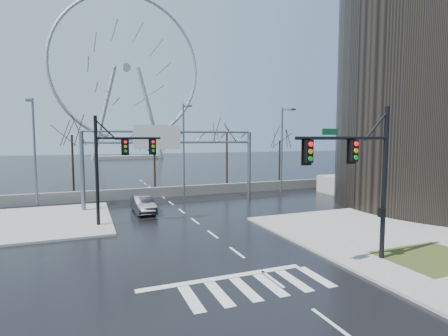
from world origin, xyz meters
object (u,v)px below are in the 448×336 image
ferris_wheel (127,74)px  signal_mast_near (365,169)px  car (143,204)px  signal_mast_far (113,160)px  sign_gantry (169,151)px

ferris_wheel → signal_mast_near: bearing=-89.9°
signal_mast_near → car: (-8.39, 16.61, -4.15)m
signal_mast_near → signal_mast_far: 17.03m
car → signal_mast_far: bearing=-128.4°
signal_mast_far → signal_mast_near: bearing=-49.7°
sign_gantry → ferris_wheel: size_ratio=0.32×
sign_gantry → ferris_wheel: 82.91m
ferris_wheel → car: ferris_wheel is taller
signal_mast_near → car: signal_mast_near is taller
signal_mast_near → car: bearing=116.8°
signal_mast_far → ferris_wheel: (10.87, 86.04, 21.30)m
sign_gantry → car: size_ratio=3.72×
ferris_wheel → car: size_ratio=11.58×
ferris_wheel → signal_mast_far: bearing=-97.2°
sign_gantry → ferris_wheel: ferris_wheel is taller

